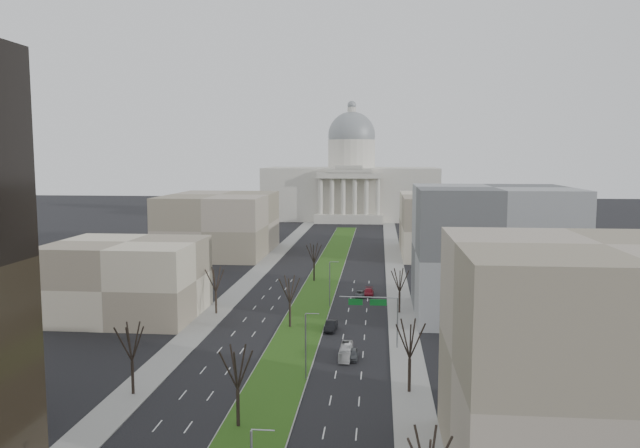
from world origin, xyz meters
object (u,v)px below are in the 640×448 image
Objects in this scene: car_grey_near at (352,354)px; car_grey_far at (360,294)px; box_van at (346,352)px; car_black at (331,326)px; car_red at (369,292)px.

car_grey_near is 40.81m from car_grey_far.
box_van is (-0.97, 0.38, 0.22)m from car_grey_near.
car_black reaches higher than car_grey_near.
car_grey_near is 41.93m from car_red.
car_black is 1.16× the size of car_grey_far.
car_black reaches higher than car_red.
car_grey_far is (-0.09, 40.81, -0.13)m from car_grey_near.
box_van is (3.30, -14.13, 0.12)m from car_black.
car_grey_far is at bearing 90.55° from car_grey_near.
car_red is (5.96, 27.39, -0.10)m from car_black.
car_black is at bearing 104.97° from box_van.
car_red is at bearing 88.15° from box_van.
car_black is 14.52m from box_van.
car_black is 28.03m from car_red.
car_red reaches higher than car_grey_near.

